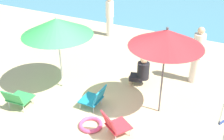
{
  "coord_description": "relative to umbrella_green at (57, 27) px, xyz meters",
  "views": [
    {
      "loc": [
        2.75,
        -3.94,
        4.14
      ],
      "look_at": [
        -0.02,
        1.52,
        0.7
      ],
      "focal_mm": 44.11,
      "sensor_mm": 36.0,
      "label": 1
    }
  ],
  "objects": [
    {
      "name": "ground_plane",
      "position": [
        1.39,
        -1.2,
        -1.75
      ],
      "size": [
        40.0,
        40.0,
        0.0
      ],
      "primitive_type": "plane",
      "color": "#D3BC8C"
    },
    {
      "name": "umbrella_green",
      "position": [
        0.0,
        0.0,
        0.0
      ],
      "size": [
        1.81,
        1.81,
        2.02
      ],
      "color": "silver",
      "rests_on": "ground_plane"
    },
    {
      "name": "umbrella_red",
      "position": [
        2.74,
        0.13,
        0.16
      ],
      "size": [
        1.62,
        1.62,
        2.16
      ],
      "color": "#4C4C51",
      "rests_on": "ground_plane"
    },
    {
      "name": "beach_chair_a",
      "position": [
        2.16,
        -1.13,
        -1.43
      ],
      "size": [
        0.67,
        0.7,
        0.63
      ],
      "rotation": [
        0.0,
        0.0,
        1.0
      ],
      "color": "red",
      "rests_on": "ground_plane"
    },
    {
      "name": "beach_chair_b",
      "position": [
        1.29,
        -0.45,
        -1.46
      ],
      "size": [
        0.56,
        0.51,
        0.59
      ],
      "rotation": [
        0.0,
        0.0,
        3.14
      ],
      "color": "teal",
      "rests_on": "ground_plane"
    },
    {
      "name": "beach_chair_c",
      "position": [
        -0.36,
        -1.32,
        -1.44
      ],
      "size": [
        0.59,
        0.61,
        0.57
      ],
      "rotation": [
        0.0,
        0.0,
        1.65
      ],
      "color": "#33934C",
      "rests_on": "ground_plane"
    },
    {
      "name": "person_a",
      "position": [
        1.9,
        1.06,
        -1.33
      ],
      "size": [
        0.56,
        0.41,
        0.87
      ],
      "rotation": [
        0.0,
        0.0,
        3.38
      ],
      "color": "black",
      "rests_on": "ground_plane"
    },
    {
      "name": "person_b",
      "position": [
        -0.55,
        3.9,
        -0.95
      ],
      "size": [
        0.3,
        0.3,
        1.57
      ],
      "rotation": [
        0.0,
        0.0,
        4.13
      ],
      "color": "silver",
      "rests_on": "ground_plane"
    },
    {
      "name": "person_c",
      "position": [
        3.17,
        1.91,
        -0.93
      ],
      "size": [
        0.31,
        0.31,
        1.63
      ],
      "rotation": [
        0.0,
        0.0,
        2.06
      ],
      "color": "silver",
      "rests_on": "ground_plane"
    },
    {
      "name": "swim_ring",
      "position": [
        1.55,
        -1.1,
        -1.7
      ],
      "size": [
        0.54,
        0.54,
        0.09
      ],
      "primitive_type": "torus",
      "color": "#E54C7F",
      "rests_on": "ground_plane"
    }
  ]
}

